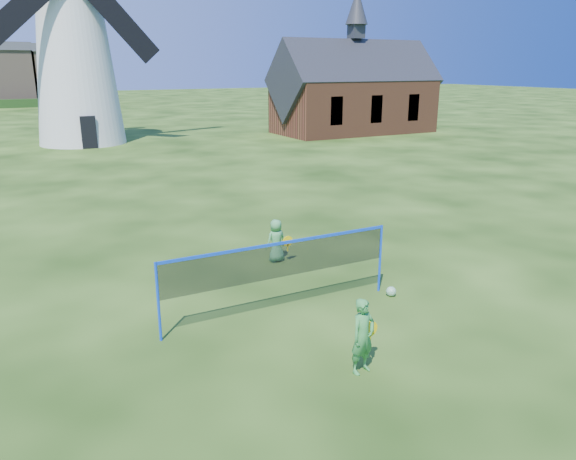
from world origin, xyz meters
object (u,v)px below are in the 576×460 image
(player_boy, at_px, (276,241))
(player_girl, at_px, (363,336))
(windmill, at_px, (74,53))
(chapel, at_px, (354,94))
(play_ball, at_px, (391,291))
(badminton_net, at_px, (280,261))

(player_boy, bearing_deg, player_girl, 72.67)
(windmill, bearing_deg, player_girl, -90.10)
(chapel, distance_m, play_ball, 31.28)
(player_girl, relative_size, play_ball, 5.92)
(windmill, distance_m, badminton_net, 29.22)
(badminton_net, bearing_deg, player_boy, 64.91)
(player_boy, xyz_separation_m, play_ball, (1.23, -3.21, -0.45))
(windmill, relative_size, player_girl, 12.19)
(windmill, distance_m, chapel, 19.65)
(player_girl, relative_size, player_boy, 1.16)
(windmill, distance_m, player_boy, 26.54)
(windmill, height_order, play_ball, windmill)
(badminton_net, xyz_separation_m, player_boy, (1.33, 2.85, -0.58))
(windmill, height_order, player_boy, windmill)
(player_boy, bearing_deg, windmill, -93.03)
(windmill, height_order, player_girl, windmill)
(windmill, xyz_separation_m, player_girl, (-0.05, -31.48, -5.04))
(windmill, relative_size, badminton_net, 3.14)
(badminton_net, xyz_separation_m, play_ball, (2.56, -0.37, -1.03))
(player_girl, bearing_deg, badminton_net, 82.27)
(badminton_net, bearing_deg, play_ball, -8.18)
(play_ball, bearing_deg, windmill, 94.56)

